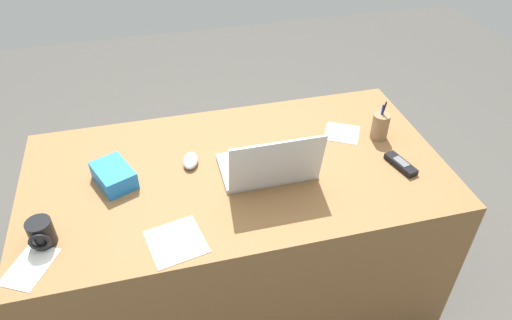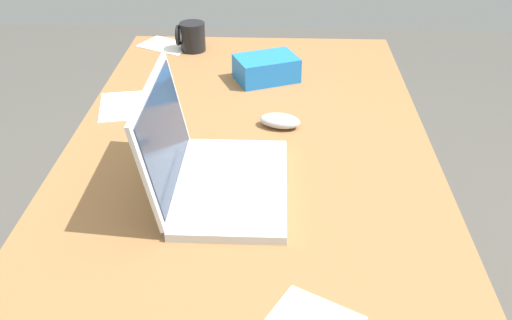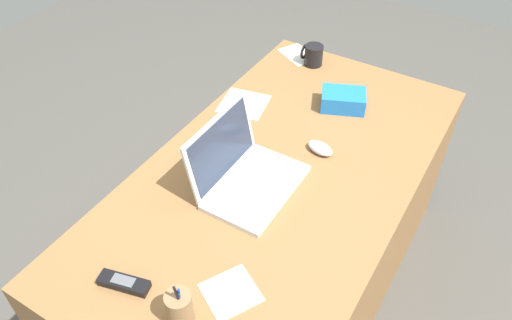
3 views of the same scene
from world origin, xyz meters
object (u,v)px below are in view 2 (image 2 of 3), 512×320
laptop (210,169)px  computer_mouse (280,121)px  snack_bag (266,68)px  coffee_mug_white (191,37)px

laptop → computer_mouse: size_ratio=3.46×
snack_bag → computer_mouse: bearing=-171.8°
laptop → computer_mouse: bearing=-26.8°
laptop → snack_bag: (0.56, -0.10, -0.01)m
laptop → coffee_mug_white: laptop is taller
computer_mouse → laptop: bearing=166.6°
laptop → snack_bag: size_ratio=2.08×
coffee_mug_white → snack_bag: (-0.22, -0.24, -0.01)m
laptop → computer_mouse: laptop is taller
computer_mouse → snack_bag: bearing=21.6°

